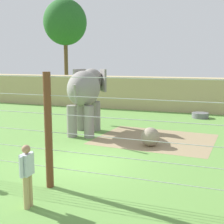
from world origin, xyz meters
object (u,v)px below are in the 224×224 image
object	(u,v)px
enrichment_ball	(150,137)
zookeeper	(27,173)
water_tub	(200,115)
elephant	(86,91)

from	to	relation	value
enrichment_ball	zookeeper	world-z (taller)	zookeeper
water_tub	enrichment_ball	bearing A→B (deg)	-100.56
elephant	zookeeper	bearing A→B (deg)	-74.66
elephant	water_tub	xyz separation A→B (m)	(5.37, 6.47, -2.04)
enrichment_ball	water_tub	size ratio (longest dim) A/B	0.77
elephant	zookeeper	xyz separation A→B (m)	(2.32, -8.45, -1.29)
zookeeper	enrichment_ball	bearing A→B (deg)	77.28
enrichment_ball	zookeeper	distance (m)	7.10
elephant	zookeeper	size ratio (longest dim) A/B	2.67
elephant	enrichment_ball	distance (m)	4.54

